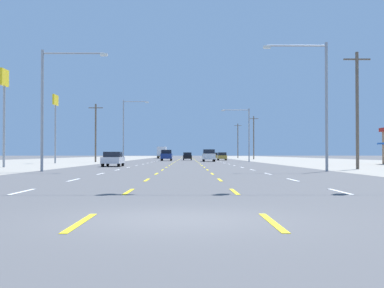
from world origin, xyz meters
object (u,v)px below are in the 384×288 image
hatchback_far_right_midfar (222,156)px  hatchback_far_right_farther (215,156)px  streetlight_left_row_0 (50,99)px  pole_sign_left_row_2 (55,111)px  sedan_far_left_nearest (113,159)px  suv_inner_left_mid (167,155)px  streetlight_right_row_0 (319,95)px  pole_sign_left_row_1 (4,95)px  box_truck_far_left_farthest (162,152)px  streetlight_right_row_1 (246,130)px  hatchback_center_turn_far (187,156)px  streetlight_left_row_1 (126,126)px  suv_inner_right_near (209,155)px

hatchback_far_right_midfar → hatchback_far_right_farther: size_ratio=1.00×
streetlight_left_row_0 → pole_sign_left_row_2: bearing=104.0°
sedan_far_left_nearest → suv_inner_left_mid: bearing=85.1°
sedan_far_left_nearest → streetlight_right_row_0: size_ratio=0.49×
pole_sign_left_row_1 → streetlight_right_row_0: size_ratio=1.00×
box_truck_far_left_farthest → streetlight_right_row_1: 60.20m
hatchback_center_turn_far → streetlight_left_row_1: 21.31m
hatchback_center_turn_far → pole_sign_left_row_1: bearing=-108.3°
suv_inner_right_near → pole_sign_left_row_2: (-21.19, -14.65, 5.93)m
suv_inner_left_mid → box_truck_far_left_farthest: size_ratio=0.68×
hatchback_center_turn_far → streetlight_left_row_1: bearing=-118.6°
suv_inner_right_near → streetlight_right_row_0: 47.06m
hatchback_far_right_midfar → hatchback_center_turn_far: bearing=166.0°
sedan_far_left_nearest → streetlight_left_row_0: streetlight_left_row_0 is taller
box_truck_far_left_farthest → pole_sign_left_row_2: pole_sign_left_row_2 is taller
sedan_far_left_nearest → hatchback_center_turn_far: size_ratio=1.15×
sedan_far_left_nearest → streetlight_left_row_0: 15.15m
hatchback_far_right_midfar → streetlight_right_row_0: size_ratio=0.42×
streetlight_right_row_0 → streetlight_left_row_0: bearing=-180.0°
sedan_far_left_nearest → suv_inner_left_mid: size_ratio=0.92×
streetlight_left_row_1 → hatchback_center_turn_far: bearing=61.4°
suv_inner_right_near → streetlight_left_row_0: bearing=-105.9°
sedan_far_left_nearest → streetlight_left_row_1: 31.75m
hatchback_center_turn_far → suv_inner_left_mid: bearing=-115.8°
sedan_far_left_nearest → pole_sign_left_row_1: size_ratio=0.49×
hatchback_far_right_farther → streetlight_left_row_1: (-16.57, -39.87, 4.97)m
hatchback_far_right_midfar → pole_sign_left_row_1: 56.15m
hatchback_center_turn_far → pole_sign_left_row_2: size_ratio=0.42×
suv_inner_left_mid → hatchback_far_right_farther: (10.45, 29.55, -0.24)m
sedan_far_left_nearest → pole_sign_left_row_1: bearing=-164.9°
suv_inner_left_mid → streetlight_left_row_0: 56.35m
sedan_far_left_nearest → suv_inner_right_near: bearing=71.3°
hatchback_center_turn_far → pole_sign_left_row_1: pole_sign_left_row_1 is taller
hatchback_far_right_midfar → streetlight_right_row_0: streetlight_right_row_0 is taller
suv_inner_left_mid → pole_sign_left_row_2: pole_sign_left_row_2 is taller
streetlight_left_row_1 → streetlight_right_row_1: streetlight_left_row_1 is taller
sedan_far_left_nearest → hatchback_center_turn_far: 49.99m
streetlight_left_row_1 → streetlight_right_row_0: bearing=-67.0°
suv_inner_right_near → streetlight_left_row_0: size_ratio=0.56×
hatchback_far_right_farther → pole_sign_left_row_2: bearing=-114.4°
box_truck_far_left_farthest → pole_sign_left_row_2: bearing=-98.5°
hatchback_far_right_farther → streetlight_left_row_1: bearing=-112.6°
sedan_far_left_nearest → streetlight_left_row_1: streetlight_left_row_1 is taller
suv_inner_right_near → box_truck_far_left_farthest: box_truck_far_left_farthest is taller
sedan_far_left_nearest → streetlight_right_row_1: bearing=61.7°
pole_sign_left_row_1 → streetlight_right_row_0: 29.17m
suv_inner_right_near → streetlight_right_row_0: bearing=-82.7°
box_truck_far_left_farthest → sedan_far_left_nearest: bearing=-90.2°
hatchback_center_turn_far → pole_sign_left_row_2: bearing=-119.0°
hatchback_center_turn_far → streetlight_right_row_1: 20.93m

